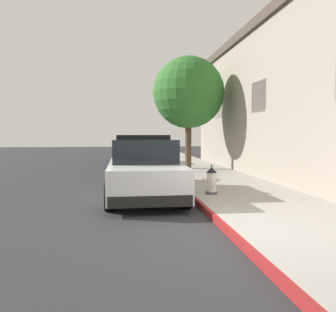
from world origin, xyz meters
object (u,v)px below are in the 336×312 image
parked_car_dark_far (132,145)px  fire_hydrant (212,181)px  parked_car_silver_ahead (132,151)px  police_cruiser (144,169)px  street_tree (188,93)px

parked_car_dark_far → fire_hydrant: (1.64, -19.70, -0.24)m
parked_car_silver_ahead → fire_hydrant: (1.85, -10.18, -0.24)m
parked_car_dark_far → parked_car_silver_ahead: bearing=-91.3°
parked_car_silver_ahead → police_cruiser: bearing=-89.3°
parked_car_silver_ahead → street_tree: street_tree is taller
parked_car_dark_far → street_tree: size_ratio=0.97×
police_cruiser → parked_car_dark_far: size_ratio=1.00×
police_cruiser → parked_car_dark_far: police_cruiser is taller
fire_hydrant → street_tree: size_ratio=0.15×
parked_car_silver_ahead → fire_hydrant: bearing=-79.7°
fire_hydrant → police_cruiser: bearing=156.5°
parked_car_silver_ahead → street_tree: bearing=-56.2°
parked_car_silver_ahead → fire_hydrant: size_ratio=6.37×
street_tree → fire_hydrant: bearing=-95.4°
police_cruiser → parked_car_silver_ahead: bearing=90.7°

